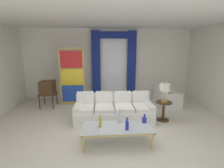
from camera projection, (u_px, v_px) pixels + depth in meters
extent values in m
plane|color=silver|center=(114.00, 127.00, 4.84)|extent=(16.00, 16.00, 0.00)
cube|color=white|center=(108.00, 64.00, 7.51)|extent=(8.00, 0.12, 3.00)
cube|color=white|center=(112.00, 19.00, 4.99)|extent=(8.00, 7.60, 0.04)
cube|color=white|center=(114.00, 63.00, 7.44)|extent=(1.10, 0.02, 2.50)
cylinder|color=gold|center=(114.00, 32.00, 7.09)|extent=(2.00, 0.04, 0.04)
cube|color=navy|center=(96.00, 63.00, 7.29)|extent=(0.36, 0.12, 2.70)
cube|color=navy|center=(132.00, 63.00, 7.40)|extent=(0.36, 0.12, 2.70)
cube|color=navy|center=(114.00, 35.00, 7.10)|extent=(1.80, 0.10, 0.28)
cube|color=white|center=(114.00, 115.00, 5.19)|extent=(2.33, 0.94, 0.38)
cube|color=white|center=(113.00, 105.00, 5.51)|extent=(2.32, 0.24, 0.78)
cube|color=white|center=(149.00, 111.00, 5.23)|extent=(0.21, 0.86, 0.56)
cube|color=white|center=(78.00, 113.00, 5.11)|extent=(0.21, 0.86, 0.56)
cube|color=white|center=(143.00, 107.00, 5.13)|extent=(0.55, 0.75, 0.12)
cube|color=white|center=(141.00, 97.00, 5.40)|extent=(0.51, 0.15, 0.40)
cube|color=white|center=(124.00, 108.00, 5.10)|extent=(0.55, 0.75, 0.12)
cube|color=white|center=(122.00, 97.00, 5.37)|extent=(0.51, 0.15, 0.40)
cube|color=white|center=(104.00, 108.00, 5.07)|extent=(0.55, 0.75, 0.12)
cube|color=white|center=(104.00, 98.00, 5.34)|extent=(0.51, 0.15, 0.40)
cube|color=white|center=(85.00, 108.00, 5.04)|extent=(0.55, 0.75, 0.12)
cube|color=white|center=(85.00, 98.00, 5.31)|extent=(0.51, 0.15, 0.40)
cube|color=silver|center=(117.00, 127.00, 3.93)|extent=(1.59, 0.70, 0.02)
cube|color=gold|center=(116.00, 122.00, 4.25)|extent=(1.59, 0.04, 0.03)
cube|color=gold|center=(118.00, 135.00, 3.61)|extent=(1.59, 0.04, 0.03)
cube|color=gold|center=(83.00, 129.00, 3.88)|extent=(0.04, 0.70, 0.03)
cube|color=gold|center=(150.00, 127.00, 3.99)|extent=(0.04, 0.70, 0.03)
cylinder|color=gold|center=(85.00, 130.00, 4.22)|extent=(0.04, 0.04, 0.38)
cylinder|color=gold|center=(145.00, 128.00, 4.33)|extent=(0.04, 0.04, 0.38)
cylinder|color=gold|center=(83.00, 144.00, 3.61)|extent=(0.04, 0.04, 0.38)
cylinder|color=gold|center=(153.00, 141.00, 3.72)|extent=(0.04, 0.04, 0.38)
cylinder|color=gold|center=(100.00, 123.00, 3.90)|extent=(0.07, 0.07, 0.21)
cylinder|color=gold|center=(100.00, 117.00, 3.88)|extent=(0.03, 0.03, 0.06)
sphere|color=gold|center=(100.00, 115.00, 3.87)|extent=(0.04, 0.04, 0.04)
cylinder|color=navy|center=(127.00, 126.00, 3.76)|extent=(0.08, 0.08, 0.20)
cylinder|color=navy|center=(127.00, 120.00, 3.74)|extent=(0.03, 0.03, 0.06)
sphere|color=navy|center=(127.00, 118.00, 3.73)|extent=(0.04, 0.04, 0.04)
cylinder|color=silver|center=(120.00, 118.00, 4.14)|extent=(0.08, 0.08, 0.23)
cylinder|color=silver|center=(120.00, 112.00, 4.11)|extent=(0.04, 0.04, 0.06)
sphere|color=silver|center=(120.00, 110.00, 4.10)|extent=(0.05, 0.05, 0.05)
cylinder|color=navy|center=(144.00, 120.00, 4.14)|extent=(0.11, 0.11, 0.12)
cylinder|color=navy|center=(144.00, 117.00, 4.13)|extent=(0.04, 0.04, 0.05)
sphere|color=navy|center=(145.00, 115.00, 4.12)|extent=(0.05, 0.05, 0.05)
cube|color=#472D19|center=(48.00, 94.00, 6.39)|extent=(0.62, 0.54, 0.03)
cylinder|color=#472D19|center=(39.00, 103.00, 6.15)|extent=(0.04, 0.04, 0.50)
cylinder|color=#472D19|center=(45.00, 98.00, 6.70)|extent=(0.04, 0.04, 0.50)
cylinder|color=#472D19|center=(53.00, 103.00, 6.18)|extent=(0.04, 0.04, 0.50)
cylinder|color=#472D19|center=(57.00, 98.00, 6.73)|extent=(0.04, 0.04, 0.50)
cube|color=#472D19|center=(48.00, 87.00, 6.34)|extent=(0.49, 0.57, 0.48)
cube|color=black|center=(41.00, 87.00, 6.32)|extent=(0.02, 0.39, 0.30)
cylinder|color=gold|center=(41.00, 92.00, 6.28)|extent=(0.01, 0.04, 0.04)
cylinder|color=gold|center=(42.00, 91.00, 6.43)|extent=(0.01, 0.04, 0.04)
cylinder|color=silver|center=(47.00, 76.00, 6.25)|extent=(0.01, 0.13, 0.34)
cylinder|color=silver|center=(47.00, 76.00, 6.25)|extent=(0.01, 0.13, 0.34)
cube|color=white|center=(168.00, 101.00, 6.51)|extent=(0.87, 0.87, 0.40)
cube|color=white|center=(168.00, 95.00, 6.45)|extent=(0.75, 0.75, 0.10)
cube|color=white|center=(160.00, 96.00, 6.41)|extent=(0.28, 0.82, 0.80)
cube|color=white|center=(164.00, 97.00, 6.80)|extent=(0.75, 0.25, 0.58)
cube|color=white|center=(172.00, 101.00, 6.18)|extent=(0.75, 0.25, 0.58)
cube|color=gold|center=(60.00, 77.00, 6.52)|extent=(0.05, 0.05, 2.20)
cube|color=gold|center=(84.00, 77.00, 6.59)|extent=(0.05, 0.05, 2.20)
cube|color=gold|center=(71.00, 48.00, 6.33)|extent=(0.90, 0.05, 0.06)
cube|color=gold|center=(73.00, 103.00, 6.77)|extent=(0.90, 0.05, 0.10)
cube|color=#1E47B7|center=(73.00, 94.00, 6.69)|extent=(0.82, 0.02, 0.64)
cube|color=yellow|center=(72.00, 77.00, 6.56)|extent=(0.82, 0.02, 0.64)
cube|color=red|center=(71.00, 59.00, 6.42)|extent=(0.82, 0.02, 0.64)
cylinder|color=beige|center=(84.00, 105.00, 6.55)|extent=(0.16, 0.16, 0.06)
ellipsoid|color=#103C95|center=(84.00, 103.00, 6.53)|extent=(0.18, 0.32, 0.20)
sphere|color=#103C95|center=(84.00, 99.00, 6.65)|extent=(0.09, 0.09, 0.09)
cone|color=gold|center=(84.00, 98.00, 6.70)|extent=(0.02, 0.04, 0.02)
cone|color=#1F7B3B|center=(83.00, 101.00, 6.34)|extent=(0.44, 0.40, 0.50)
cylinder|color=#472D19|center=(164.00, 102.00, 5.15)|extent=(0.48, 0.48, 0.03)
cylinder|color=#472D19|center=(163.00, 111.00, 5.21)|extent=(0.08, 0.08, 0.55)
cylinder|color=#472D19|center=(163.00, 120.00, 5.26)|extent=(0.36, 0.36, 0.03)
cylinder|color=#B29338|center=(164.00, 101.00, 5.14)|extent=(0.18, 0.18, 0.04)
cylinder|color=#B29338|center=(164.00, 95.00, 5.10)|extent=(0.03, 0.03, 0.36)
cylinder|color=silver|center=(165.00, 87.00, 5.05)|extent=(0.32, 0.32, 0.22)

